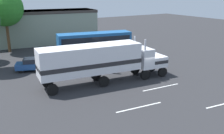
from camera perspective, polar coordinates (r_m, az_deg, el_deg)
The scene contains 9 objects.
ground_plane at distance 29.65m, azimuth 8.01°, elevation -1.99°, with size 120.00×120.00×0.00m, color #2D2D30.
lane_stripe_near at distance 26.45m, azimuth 10.88°, elevation -4.47°, with size 4.40×0.16×0.01m, color silver.
lane_stripe_mid at distance 21.86m, azimuth 6.10°, elevation -8.92°, with size 4.40×0.16×0.01m, color silver.
semi_truck at distance 26.45m, azimuth -2.58°, elevation 1.57°, with size 14.36×4.17×4.50m.
person_bystander at distance 29.98m, azimuth 0.35°, elevation 0.18°, with size 0.36×0.47×1.63m.
parked_bus at distance 38.53m, azimuth -3.89°, elevation 5.67°, with size 11.29×4.74×3.40m.
parked_car at distance 32.54m, azimuth -16.98°, elevation 0.61°, with size 4.75×3.21×1.57m.
tree_left at distance 43.05m, azimuth -22.81°, elevation 11.98°, with size 5.53×5.53×9.61m.
building_backdrop at distance 48.76m, azimuth -17.57°, elevation 8.63°, with size 23.98×8.71×5.98m.
Camera 1 is at (-18.23, -21.39, 9.44)m, focal length 40.98 mm.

